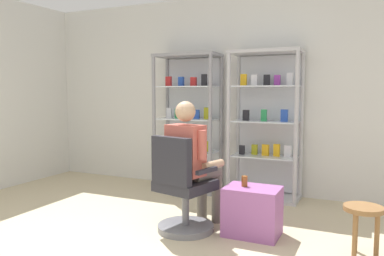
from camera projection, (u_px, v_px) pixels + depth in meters
name	position (u px, v px, depth m)	size (l,w,h in m)	color
back_wall	(232.00, 94.00, 5.39)	(6.00, 0.10, 2.70)	silver
display_cabinet_left	(189.00, 121.00, 5.44)	(0.90, 0.45, 1.90)	gray
display_cabinet_right	(266.00, 124.00, 4.98)	(0.90, 0.45, 1.90)	#B7B7BC
office_chair	(182.00, 193.00, 3.77)	(0.62, 0.59, 0.96)	slate
seated_shopkeeper	(192.00, 159.00, 3.86)	(0.55, 0.62, 1.29)	slate
storage_crate	(252.00, 211.00, 3.70)	(0.52, 0.38, 0.47)	#9E599E
tea_glass	(245.00, 181.00, 3.72)	(0.06, 0.06, 0.10)	brown
wooden_stool	(363.00, 217.00, 3.20)	(0.32, 0.32, 0.43)	olive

